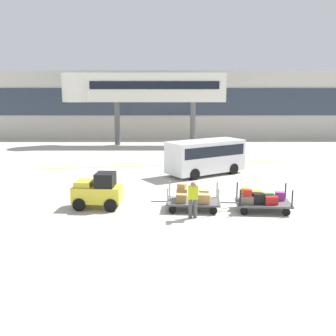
{
  "coord_description": "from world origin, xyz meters",
  "views": [
    {
      "loc": [
        -0.52,
        -17.72,
        5.13
      ],
      "look_at": [
        -0.55,
        0.94,
        1.49
      ],
      "focal_mm": 43.04,
      "sensor_mm": 36.0,
      "label": 1
    }
  ],
  "objects_px": {
    "baggage_cart_lead": "(193,199)",
    "baggage_cart_middle": "(261,200)",
    "shuttle_van": "(206,155)",
    "baggage_tug": "(99,191)",
    "baggage_handler": "(194,198)"
  },
  "relations": [
    {
      "from": "baggage_tug",
      "to": "shuttle_van",
      "type": "relative_size",
      "value": 0.43
    },
    {
      "from": "baggage_cart_middle",
      "to": "baggage_handler",
      "type": "distance_m",
      "value": 3.16
    },
    {
      "from": "baggage_tug",
      "to": "baggage_cart_lead",
      "type": "xyz_separation_m",
      "value": [
        4.13,
        -0.28,
        -0.26
      ]
    },
    {
      "from": "baggage_cart_middle",
      "to": "baggage_cart_lead",
      "type": "bearing_deg",
      "value": 176.16
    },
    {
      "from": "baggage_cart_lead",
      "to": "baggage_cart_middle",
      "type": "xyz_separation_m",
      "value": [
        2.9,
        -0.19,
        0.0
      ]
    },
    {
      "from": "baggage_cart_middle",
      "to": "baggage_handler",
      "type": "height_order",
      "value": "baggage_handler"
    },
    {
      "from": "baggage_handler",
      "to": "shuttle_van",
      "type": "xyz_separation_m",
      "value": [
        1.29,
        8.62,
        0.37
      ]
    },
    {
      "from": "baggage_handler",
      "to": "baggage_cart_middle",
      "type": "bearing_deg",
      "value": 19.4
    },
    {
      "from": "baggage_tug",
      "to": "baggage_cart_middle",
      "type": "bearing_deg",
      "value": -3.83
    },
    {
      "from": "baggage_handler",
      "to": "baggage_tug",
      "type": "bearing_deg",
      "value": 159.63
    },
    {
      "from": "baggage_tug",
      "to": "baggage_cart_middle",
      "type": "height_order",
      "value": "baggage_tug"
    },
    {
      "from": "baggage_handler",
      "to": "baggage_cart_lead",
      "type": "bearing_deg",
      "value": 87.41
    },
    {
      "from": "shuttle_van",
      "to": "baggage_tug",
      "type": "bearing_deg",
      "value": -127.03
    },
    {
      "from": "baggage_cart_lead",
      "to": "shuttle_van",
      "type": "xyz_separation_m",
      "value": [
        1.23,
        7.38,
        0.74
      ]
    },
    {
      "from": "baggage_cart_lead",
      "to": "baggage_handler",
      "type": "relative_size",
      "value": 1.95
    }
  ]
}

